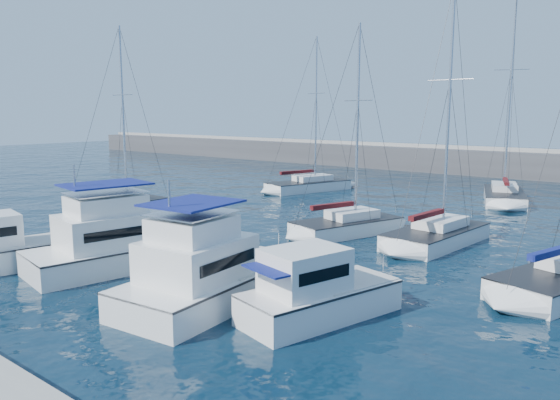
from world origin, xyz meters
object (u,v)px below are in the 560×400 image
Objects in this scene: motor_yacht_stbd_inner at (208,275)px; sailboat_back_b at (504,195)px; sailboat_mid_a at (119,206)px; sailboat_mid_d at (437,235)px; sailboat_back_a at (309,185)px; sailboat_mid_c at (347,226)px; motor_yacht_port_inner at (127,244)px; motor_yacht_stbd_outer at (315,295)px.

motor_yacht_stbd_inner is 33.71m from sailboat_back_b.
sailboat_mid_d reaches higher than sailboat_mid_a.
sailboat_back_a reaches higher than sailboat_mid_a.
sailboat_mid_c is 19.27m from sailboat_back_a.
sailboat_mid_a is at bearing -85.13° from sailboat_back_a.
sailboat_mid_a is 19.36m from sailboat_back_a.
sailboat_mid_a is at bearing 148.40° from motor_yacht_stbd_inner.
sailboat_back_b is (17.05, 5.32, 0.03)m from sailboat_back_a.
motor_yacht_stbd_inner is at bearing 1.23° from motor_yacht_port_inner.
motor_yacht_stbd_outer is 0.37× the size of sailboat_back_b.
motor_yacht_stbd_outer is (11.59, 0.07, -0.19)m from motor_yacht_port_inner.
motor_yacht_stbd_outer is 25.58m from sailboat_mid_a.
sailboat_mid_c is (-2.32, 14.33, -0.61)m from motor_yacht_stbd_inner.
sailboat_mid_d is at bearing 17.73° from sailboat_mid_a.
sailboat_back_b is (-1.74, 18.37, 0.02)m from sailboat_mid_d.
sailboat_back_a reaches higher than motor_yacht_port_inner.
sailboat_back_a is at bearing 150.14° from sailboat_mid_d.
sailboat_mid_c is at bearing -29.21° from sailboat_back_a.
sailboat_back_b is at bearing 85.68° from motor_yacht_port_inner.
sailboat_back_b reaches higher than motor_yacht_stbd_outer.
sailboat_back_a is 0.84× the size of sailboat_back_b.
sailboat_back_a is (-15.53, 28.35, -0.61)m from motor_yacht_stbd_inner.
motor_yacht_stbd_outer is 0.44× the size of sailboat_mid_d.
sailboat_mid_a is at bearing -150.80° from sailboat_back_b.
motor_yacht_port_inner is 15.13m from sailboat_mid_a.
motor_yacht_stbd_inner is (7.13, -1.17, 0.00)m from motor_yacht_port_inner.
sailboat_mid_c is 0.88× the size of sailboat_mid_d.
motor_yacht_stbd_inner is at bearing -22.10° from sailboat_mid_a.
motor_yacht_port_inner is 14.02m from sailboat_mid_c.
sailboat_mid_c is at bearing 93.16° from motor_yacht_stbd_inner.
sailboat_mid_a is 0.95× the size of sailboat_back_a.
sailboat_mid_c is at bearing -120.70° from sailboat_back_b.
sailboat_mid_d is (23.02, 5.84, 0.00)m from sailboat_mid_a.
sailboat_mid_a is 0.94× the size of sailboat_mid_d.
motor_yacht_stbd_outer is at bearing -104.31° from sailboat_back_b.
sailboat_back_b is (1.52, 33.67, -0.58)m from motor_yacht_stbd_inner.
sailboat_back_a is at bearing 117.76° from motor_yacht_port_inner.
motor_yacht_stbd_inner is at bearing -150.41° from motor_yacht_stbd_outer.
sailboat_back_b is at bearing 81.39° from motor_yacht_stbd_inner.
sailboat_mid_a reaches higher than motor_yacht_stbd_outer.
sailboat_mid_d is at bearing 28.07° from sailboat_mid_c.
sailboat_mid_d is (3.26, 15.30, -0.60)m from motor_yacht_stbd_inner.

